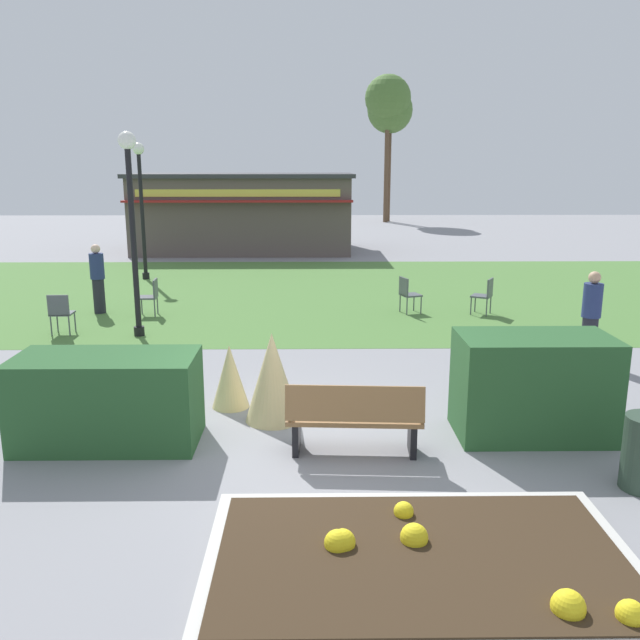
{
  "coord_description": "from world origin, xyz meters",
  "views": [
    {
      "loc": [
        0.13,
        -7.98,
        3.56
      ],
      "look_at": [
        0.27,
        2.07,
        1.19
      ],
      "focal_mm": 37.19,
      "sensor_mm": 36.0,
      "label": 1
    }
  ],
  "objects_px": {
    "person_strolling": "(98,278)",
    "person_standing": "(591,316)",
    "park_bench": "(354,418)",
    "cafe_chair_center": "(61,311)",
    "cafe_chair_west": "(408,292)",
    "cafe_chair_north": "(151,294)",
    "tree_left_bg": "(388,100)",
    "parked_car_west_slot": "(248,219)",
    "tree_right_bg": "(390,111)",
    "lamppost_far": "(141,195)",
    "lamppost_mid": "(131,210)",
    "cafe_chair_east": "(485,293)",
    "food_kiosk": "(244,212)"
  },
  "relations": [
    {
      "from": "lamppost_far",
      "to": "person_standing",
      "type": "height_order",
      "value": "lamppost_far"
    },
    {
      "from": "cafe_chair_north",
      "to": "person_strolling",
      "type": "xyz_separation_m",
      "value": [
        -1.35,
        0.31,
        0.33
      ]
    },
    {
      "from": "cafe_chair_east",
      "to": "tree_right_bg",
      "type": "xyz_separation_m",
      "value": [
        0.68,
        26.95,
        6.2
      ]
    },
    {
      "from": "cafe_chair_west",
      "to": "person_strolling",
      "type": "distance_m",
      "value": 7.54
    },
    {
      "from": "tree_left_bg",
      "to": "food_kiosk",
      "type": "bearing_deg",
      "value": -118.21
    },
    {
      "from": "lamppost_mid",
      "to": "person_standing",
      "type": "relative_size",
      "value": 2.49
    },
    {
      "from": "parked_car_west_slot",
      "to": "tree_right_bg",
      "type": "distance_m",
      "value": 11.85
    },
    {
      "from": "park_bench",
      "to": "cafe_chair_north",
      "type": "height_order",
      "value": "park_bench"
    },
    {
      "from": "lamppost_far",
      "to": "tree_right_bg",
      "type": "distance_m",
      "value": 24.29
    },
    {
      "from": "person_strolling",
      "to": "parked_car_west_slot",
      "type": "height_order",
      "value": "person_strolling"
    },
    {
      "from": "park_bench",
      "to": "cafe_chair_west",
      "type": "distance_m",
      "value": 8.28
    },
    {
      "from": "person_strolling",
      "to": "person_standing",
      "type": "distance_m",
      "value": 11.13
    },
    {
      "from": "tree_right_bg",
      "to": "tree_left_bg",
      "type": "bearing_deg",
      "value": -110.55
    },
    {
      "from": "cafe_chair_north",
      "to": "person_strolling",
      "type": "bearing_deg",
      "value": 167.09
    },
    {
      "from": "person_strolling",
      "to": "person_standing",
      "type": "xyz_separation_m",
      "value": [
        10.28,
        -4.27,
        0.0
      ]
    },
    {
      "from": "cafe_chair_west",
      "to": "cafe_chair_north",
      "type": "height_order",
      "value": "same"
    },
    {
      "from": "park_bench",
      "to": "cafe_chair_center",
      "type": "height_order",
      "value": "park_bench"
    },
    {
      "from": "food_kiosk",
      "to": "cafe_chair_west",
      "type": "bearing_deg",
      "value": -67.3
    },
    {
      "from": "lamppost_mid",
      "to": "food_kiosk",
      "type": "bearing_deg",
      "value": 86.53
    },
    {
      "from": "person_strolling",
      "to": "food_kiosk",
      "type": "bearing_deg",
      "value": -4.59
    },
    {
      "from": "lamppost_far",
      "to": "cafe_chair_north",
      "type": "height_order",
      "value": "lamppost_far"
    },
    {
      "from": "food_kiosk",
      "to": "person_standing",
      "type": "xyz_separation_m",
      "value": [
        7.89,
        -16.43,
        -0.75
      ]
    },
    {
      "from": "cafe_chair_center",
      "to": "lamppost_mid",
      "type": "bearing_deg",
      "value": -3.12
    },
    {
      "from": "person_standing",
      "to": "parked_car_west_slot",
      "type": "distance_m",
      "value": 26.56
    },
    {
      "from": "person_standing",
      "to": "tree_right_bg",
      "type": "distance_m",
      "value": 31.47
    },
    {
      "from": "parked_car_west_slot",
      "to": "tree_left_bg",
      "type": "distance_m",
      "value": 11.8
    },
    {
      "from": "cafe_chair_north",
      "to": "cafe_chair_east",
      "type": "bearing_deg",
      "value": 0.05
    },
    {
      "from": "cafe_chair_center",
      "to": "tree_left_bg",
      "type": "xyz_separation_m",
      "value": [
        10.02,
        28.25,
        6.84
      ]
    },
    {
      "from": "food_kiosk",
      "to": "cafe_chair_north",
      "type": "height_order",
      "value": "food_kiosk"
    },
    {
      "from": "cafe_chair_west",
      "to": "person_strolling",
      "type": "relative_size",
      "value": 0.53
    },
    {
      "from": "cafe_chair_center",
      "to": "cafe_chair_north",
      "type": "xyz_separation_m",
      "value": [
        1.49,
        1.83,
        0.0
      ]
    },
    {
      "from": "tree_right_bg",
      "to": "lamppost_far",
      "type": "bearing_deg",
      "value": -115.08
    },
    {
      "from": "lamppost_far",
      "to": "lamppost_mid",
      "type": "bearing_deg",
      "value": -77.48
    },
    {
      "from": "cafe_chair_west",
      "to": "person_standing",
      "type": "relative_size",
      "value": 0.53
    },
    {
      "from": "lamppost_mid",
      "to": "cafe_chair_north",
      "type": "bearing_deg",
      "value": 95.14
    },
    {
      "from": "person_strolling",
      "to": "tree_right_bg",
      "type": "bearing_deg",
      "value": -14.17
    },
    {
      "from": "food_kiosk",
      "to": "cafe_chair_east",
      "type": "relative_size",
      "value": 10.12
    },
    {
      "from": "park_bench",
      "to": "cafe_chair_center",
      "type": "bearing_deg",
      "value": 134.02
    },
    {
      "from": "person_strolling",
      "to": "tree_left_bg",
      "type": "distance_m",
      "value": 28.66
    },
    {
      "from": "cafe_chair_east",
      "to": "cafe_chair_north",
      "type": "bearing_deg",
      "value": -179.95
    },
    {
      "from": "cafe_chair_east",
      "to": "person_strolling",
      "type": "height_order",
      "value": "person_strolling"
    },
    {
      "from": "food_kiosk",
      "to": "person_standing",
      "type": "distance_m",
      "value": 18.24
    },
    {
      "from": "lamppost_far",
      "to": "cafe_chair_east",
      "type": "relative_size",
      "value": 4.72
    },
    {
      "from": "tree_left_bg",
      "to": "person_strolling",
      "type": "bearing_deg",
      "value": -110.71
    },
    {
      "from": "lamppost_mid",
      "to": "cafe_chair_west",
      "type": "relative_size",
      "value": 4.72
    },
    {
      "from": "person_strolling",
      "to": "person_standing",
      "type": "relative_size",
      "value": 1.0
    },
    {
      "from": "lamppost_far",
      "to": "cafe_chair_center",
      "type": "relative_size",
      "value": 4.72
    },
    {
      "from": "cafe_chair_east",
      "to": "person_strolling",
      "type": "bearing_deg",
      "value": 178.16
    },
    {
      "from": "cafe_chair_center",
      "to": "tree_right_bg",
      "type": "distance_m",
      "value": 31.17
    },
    {
      "from": "tree_right_bg",
      "to": "food_kiosk",
      "type": "bearing_deg",
      "value": -117.94
    }
  ]
}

